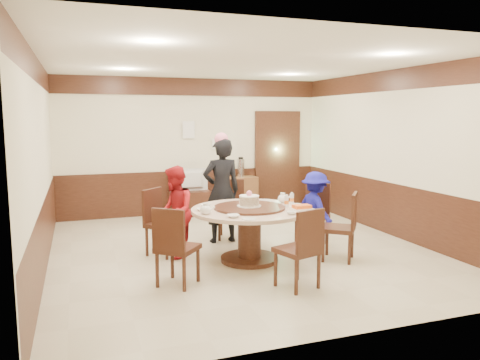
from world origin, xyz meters
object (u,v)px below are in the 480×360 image
object	(u,v)px
person_standing	(222,191)
birthday_cake	(249,201)
shrimp_platter	(302,207)
thermos	(241,168)
banquet_table	(249,224)
person_blue	(315,210)
person_red	(175,212)
television	(190,180)
tv_stand	(190,203)
side_cabinet	(238,194)

from	to	relation	value
person_standing	birthday_cake	size ratio (longest dim) A/B	4.95
shrimp_platter	thermos	size ratio (longest dim) A/B	0.79
banquet_table	person_blue	bearing A→B (deg)	15.65
banquet_table	person_red	xyz separation A→B (m)	(-0.94, 0.52, 0.13)
shrimp_platter	television	xyz separation A→B (m)	(-0.74, 3.60, -0.05)
person_blue	tv_stand	distance (m)	3.25
shrimp_platter	tv_stand	world-z (taller)	shrimp_platter
person_blue	shrimp_platter	xyz separation A→B (m)	(-0.56, -0.64, 0.19)
birthday_cake	television	bearing A→B (deg)	91.43
tv_stand	person_red	bearing A→B (deg)	-107.30
birthday_cake	banquet_table	bearing A→B (deg)	-96.48
birthday_cake	tv_stand	bearing A→B (deg)	91.43
side_cabinet	thermos	world-z (taller)	thermos
tv_stand	television	xyz separation A→B (m)	(0.00, 0.00, 0.48)
person_standing	person_blue	distance (m)	1.52
tv_stand	banquet_table	bearing A→B (deg)	-88.61
tv_stand	thermos	world-z (taller)	thermos
person_red	shrimp_platter	xyz separation A→B (m)	(1.60, -0.82, 0.12)
birthday_cake	side_cabinet	bearing A→B (deg)	73.72
banquet_table	tv_stand	size ratio (longest dim) A/B	1.91
person_red	side_cabinet	xyz separation A→B (m)	(1.91, 2.80, -0.29)
person_blue	television	bearing A→B (deg)	15.16
banquet_table	birthday_cake	xyz separation A→B (m)	(0.00, 0.02, 0.32)
side_cabinet	shrimp_platter	bearing A→B (deg)	-94.88
person_red	shrimp_platter	bearing A→B (deg)	72.89
person_standing	television	xyz separation A→B (m)	(-0.01, 2.20, -0.11)
birthday_cake	thermos	xyz separation A→B (m)	(1.04, 3.31, 0.08)
person_red	television	distance (m)	2.91
birthday_cake	television	distance (m)	3.28
person_blue	birthday_cake	xyz separation A→B (m)	(-1.21, -0.32, 0.27)
person_red	banquet_table	bearing A→B (deg)	70.96
person_standing	tv_stand	distance (m)	2.27
shrimp_platter	television	bearing A→B (deg)	101.62
tv_stand	shrimp_platter	bearing A→B (deg)	-78.38
person_red	tv_stand	bearing A→B (deg)	172.72
person_standing	television	bearing A→B (deg)	-90.08
person_red	side_cabinet	distance (m)	3.41
banquet_table	person_blue	distance (m)	1.27
television	thermos	xyz separation A→B (m)	(1.12, 0.03, 0.21)
person_blue	thermos	distance (m)	3.01
television	side_cabinet	world-z (taller)	television
person_standing	person_red	size ratio (longest dim) A/B	1.27
person_standing	thermos	bearing A→B (deg)	-116.82
person_standing	shrimp_platter	bearing A→B (deg)	117.08
person_red	tv_stand	distance (m)	2.93
tv_stand	thermos	size ratio (longest dim) A/B	2.24
person_standing	birthday_cake	world-z (taller)	person_standing
birthday_cake	side_cabinet	distance (m)	3.48
person_red	birthday_cake	xyz separation A→B (m)	(0.95, -0.51, 0.20)
shrimp_platter	television	distance (m)	3.67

